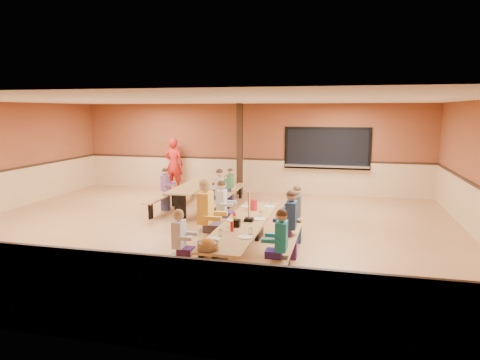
# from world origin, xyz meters

# --- Properties ---
(ground) EXTENTS (12.00, 12.00, 0.00)m
(ground) POSITION_xyz_m (0.00, 0.00, 0.00)
(ground) COLOR #9E663C
(ground) RESTS_ON ground
(room_envelope) EXTENTS (12.04, 10.04, 3.02)m
(room_envelope) POSITION_xyz_m (0.00, 0.00, 0.69)
(room_envelope) COLOR brown
(room_envelope) RESTS_ON ground
(kitchen_pass_through) EXTENTS (2.78, 0.28, 1.38)m
(kitchen_pass_through) POSITION_xyz_m (2.60, 4.96, 1.49)
(kitchen_pass_through) COLOR black
(kitchen_pass_through) RESTS_ON ground
(structural_post) EXTENTS (0.18, 0.18, 3.00)m
(structural_post) POSITION_xyz_m (-0.20, 4.40, 1.50)
(structural_post) COLOR black
(structural_post) RESTS_ON ground
(cafeteria_table_main) EXTENTS (1.91, 3.70, 0.74)m
(cafeteria_table_main) POSITION_xyz_m (1.37, -1.84, 0.53)
(cafeteria_table_main) COLOR #A87C42
(cafeteria_table_main) RESTS_ON ground
(cafeteria_table_second) EXTENTS (1.91, 3.70, 0.74)m
(cafeteria_table_second) POSITION_xyz_m (-0.86, 2.25, 0.53)
(cafeteria_table_second) COLOR #A87C42
(cafeteria_table_second) RESTS_ON ground
(seated_child_white_left) EXTENTS (0.35, 0.29, 1.17)m
(seated_child_white_left) POSITION_xyz_m (0.55, -2.94, 0.59)
(seated_child_white_left) COLOR silver
(seated_child_white_left) RESTS_ON ground
(seated_adult_yellow) EXTENTS (0.49, 0.40, 1.46)m
(seated_adult_yellow) POSITION_xyz_m (0.55, -1.55, 0.73)
(seated_adult_yellow) COLOR #FAB53B
(seated_adult_yellow) RESTS_ON ground
(seated_child_grey_left) EXTENTS (0.38, 0.31, 1.24)m
(seated_child_grey_left) POSITION_xyz_m (0.55, -0.41, 0.62)
(seated_child_grey_left) COLOR silver
(seated_child_grey_left) RESTS_ON ground
(seated_child_teal_right) EXTENTS (0.38, 0.31, 1.22)m
(seated_child_teal_right) POSITION_xyz_m (2.20, -2.74, 0.61)
(seated_child_teal_right) COLOR teal
(seated_child_teal_right) RESTS_ON ground
(seated_child_navy_right) EXTENTS (0.41, 0.34, 1.29)m
(seated_child_navy_right) POSITION_xyz_m (2.20, -1.45, 0.65)
(seated_child_navy_right) COLOR navy
(seated_child_navy_right) RESTS_ON ground
(seated_child_char_right) EXTENTS (0.36, 0.30, 1.20)m
(seated_child_char_right) POSITION_xyz_m (2.20, -0.45, 0.60)
(seated_child_char_right) COLOR #41484B
(seated_child_char_right) RESTS_ON ground
(seated_child_purple_sec) EXTENTS (0.35, 0.29, 1.18)m
(seated_child_purple_sec) POSITION_xyz_m (-1.68, 1.67, 0.59)
(seated_child_purple_sec) COLOR #7B4F7F
(seated_child_purple_sec) RESTS_ON ground
(seated_child_green_sec) EXTENTS (0.32, 0.26, 1.11)m
(seated_child_green_sec) POSITION_xyz_m (-0.03, 2.52, 0.56)
(seated_child_green_sec) COLOR #347944
(seated_child_green_sec) RESTS_ON ground
(seated_child_tan_sec) EXTENTS (0.38, 0.31, 1.24)m
(seated_child_tan_sec) POSITION_xyz_m (-0.03, 1.41, 0.62)
(seated_child_tan_sec) COLOR #B7A891
(seated_child_tan_sec) RESTS_ON ground
(standing_woman) EXTENTS (0.67, 0.45, 1.83)m
(standing_woman) POSITION_xyz_m (-2.60, 4.55, 0.92)
(standing_woman) COLOR #B01914
(standing_woman) RESTS_ON ground
(punch_pitcher) EXTENTS (0.16, 0.16, 0.22)m
(punch_pitcher) POSITION_xyz_m (1.35, -0.83, 0.85)
(punch_pitcher) COLOR red
(punch_pitcher) RESTS_ON cafeteria_table_main
(chip_bowl) EXTENTS (0.32, 0.32, 0.15)m
(chip_bowl) POSITION_xyz_m (1.21, -3.46, 0.81)
(chip_bowl) COLOR orange
(chip_bowl) RESTS_ON cafeteria_table_main
(napkin_dispenser) EXTENTS (0.10, 0.14, 0.13)m
(napkin_dispenser) POSITION_xyz_m (1.32, -2.14, 0.80)
(napkin_dispenser) COLOR black
(napkin_dispenser) RESTS_ON cafeteria_table_main
(condiment_mustard) EXTENTS (0.06, 0.06, 0.17)m
(condiment_mustard) POSITION_xyz_m (1.28, -2.13, 0.82)
(condiment_mustard) COLOR yellow
(condiment_mustard) RESTS_ON cafeteria_table_main
(condiment_ketchup) EXTENTS (0.06, 0.06, 0.17)m
(condiment_ketchup) POSITION_xyz_m (1.31, -2.44, 0.82)
(condiment_ketchup) COLOR #B2140F
(condiment_ketchup) RESTS_ON cafeteria_table_main
(table_paddle) EXTENTS (0.16, 0.16, 0.56)m
(table_paddle) POSITION_xyz_m (1.45, -1.72, 0.88)
(table_paddle) COLOR black
(table_paddle) RESTS_ON cafeteria_table_main
(place_settings) EXTENTS (0.65, 3.30, 0.11)m
(place_settings) POSITION_xyz_m (1.37, -1.84, 0.80)
(place_settings) COLOR beige
(place_settings) RESTS_ON cafeteria_table_main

